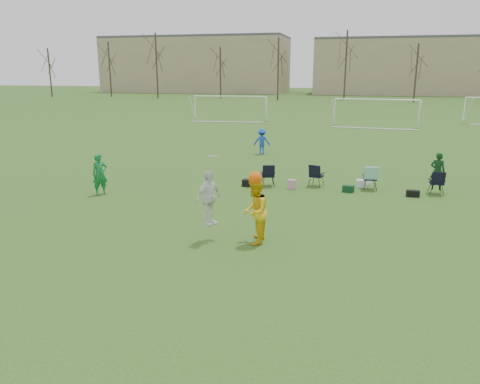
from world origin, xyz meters
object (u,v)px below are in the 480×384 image
(fielder_blue, at_px, (262,141))
(goal_left, at_px, (230,101))
(fielder_green_near, at_px, (100,174))
(goal_mid, at_px, (376,105))
(center_contest, at_px, (240,206))

(fielder_blue, height_order, goal_left, goal_left)
(fielder_blue, relative_size, goal_left, 0.21)
(fielder_green_near, xyz_separation_m, goal_mid, (11.47, 27.47, 1.09))
(fielder_green_near, distance_m, goal_mid, 29.79)
(goal_mid, bearing_deg, fielder_blue, -109.05)
(fielder_green_near, height_order, fielder_blue, fielder_green_near)
(center_contest, bearing_deg, goal_mid, 81.52)
(goal_left, bearing_deg, center_contest, -79.40)
(fielder_green_near, xyz_separation_m, center_contest, (6.78, -3.90, 0.25))
(fielder_blue, relative_size, goal_mid, 0.21)
(fielder_blue, xyz_separation_m, goal_mid, (7.03, 16.53, 1.16))
(fielder_blue, relative_size, center_contest, 0.60)
(fielder_green_near, height_order, goal_mid, goal_mid)
(fielder_green_near, bearing_deg, fielder_blue, 21.76)
(fielder_green_near, bearing_deg, goal_left, 48.73)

